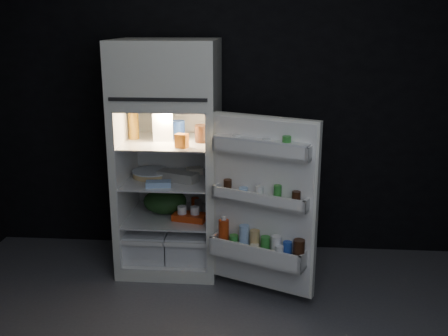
# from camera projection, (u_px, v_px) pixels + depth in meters

# --- Properties ---
(wall_back) EXTENTS (4.00, 0.00, 2.70)m
(wall_back) POSITION_uv_depth(u_px,v_px,m) (224.00, 92.00, 4.27)
(wall_back) COLOR black
(wall_back) RESTS_ON ground
(wall_front) EXTENTS (4.00, 0.00, 2.70)m
(wall_front) POSITION_uv_depth(u_px,v_px,m) (84.00, 323.00, 1.01)
(wall_front) COLOR black
(wall_front) RESTS_ON ground
(refrigerator) EXTENTS (0.76, 0.71, 1.78)m
(refrigerator) POSITION_uv_depth(u_px,v_px,m) (169.00, 149.00, 4.04)
(refrigerator) COLOR white
(refrigerator) RESTS_ON ground
(fridge_door) EXTENTS (0.73, 0.47, 1.22)m
(fridge_door) POSITION_uv_depth(u_px,v_px,m) (262.00, 208.00, 3.55)
(fridge_door) COLOR white
(fridge_door) RESTS_ON ground
(milk_jug) EXTENTS (0.17, 0.17, 0.24)m
(milk_jug) POSITION_uv_depth(u_px,v_px,m) (163.00, 124.00, 3.99)
(milk_jug) COLOR white
(milk_jug) RESTS_ON refrigerator
(mayo_jar) EXTENTS (0.12, 0.12, 0.14)m
(mayo_jar) POSITION_uv_depth(u_px,v_px,m) (178.00, 130.00, 4.04)
(mayo_jar) COLOR #1F44A9
(mayo_jar) RESTS_ON refrigerator
(jam_jar) EXTENTS (0.11, 0.11, 0.13)m
(jam_jar) POSITION_uv_depth(u_px,v_px,m) (202.00, 134.00, 3.93)
(jam_jar) COLOR black
(jam_jar) RESTS_ON refrigerator
(amber_bottle) EXTENTS (0.09, 0.09, 0.22)m
(amber_bottle) POSITION_uv_depth(u_px,v_px,m) (134.00, 125.00, 4.03)
(amber_bottle) COLOR #B5781D
(amber_bottle) RESTS_ON refrigerator
(small_carton) EXTENTS (0.10, 0.09, 0.10)m
(small_carton) POSITION_uv_depth(u_px,v_px,m) (182.00, 141.00, 3.76)
(small_carton) COLOR orange
(small_carton) RESTS_ON refrigerator
(egg_carton) EXTENTS (0.34, 0.23, 0.07)m
(egg_carton) POSITION_uv_depth(u_px,v_px,m) (178.00, 176.00, 4.00)
(egg_carton) COLOR gray
(egg_carton) RESTS_ON refrigerator
(pie) EXTENTS (0.35, 0.35, 0.04)m
(pie) POSITION_uv_depth(u_px,v_px,m) (152.00, 174.00, 4.11)
(pie) COLOR tan
(pie) RESTS_ON refrigerator
(flat_package) EXTENTS (0.20, 0.12, 0.04)m
(flat_package) POSITION_uv_depth(u_px,v_px,m) (158.00, 184.00, 3.87)
(flat_package) COLOR #9AC1EF
(flat_package) RESTS_ON refrigerator
(wrapped_pkg) EXTENTS (0.14, 0.13, 0.05)m
(wrapped_pkg) POSITION_uv_depth(u_px,v_px,m) (195.00, 171.00, 4.18)
(wrapped_pkg) COLOR beige
(wrapped_pkg) RESTS_ON refrigerator
(produce_bag) EXTENTS (0.39, 0.35, 0.20)m
(produce_bag) POSITION_uv_depth(u_px,v_px,m) (165.00, 201.00, 4.16)
(produce_bag) COLOR #193815
(produce_bag) RESTS_ON refrigerator
(yogurt_tray) EXTENTS (0.28, 0.19, 0.05)m
(yogurt_tray) POSITION_uv_depth(u_px,v_px,m) (190.00, 217.00, 4.03)
(yogurt_tray) COLOR #B8350F
(yogurt_tray) RESTS_ON refrigerator
(small_can_red) EXTENTS (0.07, 0.07, 0.09)m
(small_can_red) POSITION_uv_depth(u_px,v_px,m) (195.00, 203.00, 4.27)
(small_can_red) COLOR #B8350F
(small_can_red) RESTS_ON refrigerator
(small_can_silver) EXTENTS (0.08, 0.08, 0.09)m
(small_can_silver) POSITION_uv_depth(u_px,v_px,m) (198.00, 205.00, 4.23)
(small_can_silver) COLOR silver
(small_can_silver) RESTS_ON refrigerator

